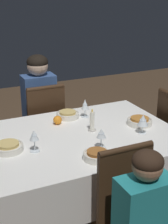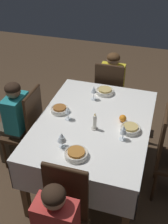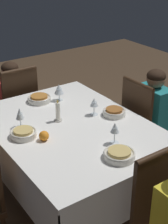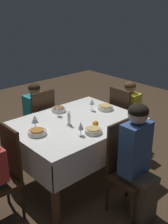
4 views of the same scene
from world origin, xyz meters
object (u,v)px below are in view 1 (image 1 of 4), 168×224
at_px(bowl_north, 68,115).
at_px(wine_glass_west, 34,136).
at_px(bowl_east, 140,121).
at_px(orange_fruit, 57,120).
at_px(candle_centerpiece, 92,122).
at_px(bowl_south, 97,155).
at_px(bowl_west, 8,147).
at_px(wine_glass_north, 85,105).
at_px(chair_north, 44,130).
at_px(person_adult_denim, 38,109).
at_px(dining_table, 80,147).
at_px(wine_glass_east, 143,121).
at_px(wine_glass_south, 101,134).

relative_size(bowl_north, wine_glass_west, 1.20).
height_order(bowl_east, orange_fruit, orange_fruit).
xyz_separation_m(candle_centerpiece, orange_fruit, (-0.19, 0.23, -0.03)).
bearing_deg(bowl_south, bowl_west, 144.01).
bearing_deg(wine_glass_north, chair_north, 117.08).
distance_m(bowl_north, wine_glass_west, 0.64).
height_order(person_adult_denim, bowl_north, person_adult_denim).
xyz_separation_m(person_adult_denim, bowl_east, (0.54, -0.91, 0.12)).
height_order(dining_table, wine_glass_north, wine_glass_north).
height_order(dining_table, wine_glass_east, wine_glass_east).
bearing_deg(bowl_west, bowl_east, 0.60).
relative_size(wine_glass_east, bowl_west, 0.73).
height_order(dining_table, bowl_east, bowl_east).
bearing_deg(candle_centerpiece, wine_glass_west, -163.54).
height_order(bowl_east, wine_glass_east, wine_glass_east).
distance_m(wine_glass_south, orange_fruit, 0.53).
bearing_deg(wine_glass_west, candle_centerpiece, 16.46).
distance_m(bowl_east, orange_fruit, 0.65).
bearing_deg(wine_glass_south, chair_north, 94.61).
height_order(bowl_west, orange_fruit, orange_fruit).
relative_size(chair_north, bowl_north, 5.28).
xyz_separation_m(person_adult_denim, orange_fruit, (-0.04, -0.63, 0.12)).
relative_size(bowl_east, wine_glass_south, 1.40).
bearing_deg(wine_glass_east, chair_north, 117.26).
bearing_deg(wine_glass_south, wine_glass_east, 12.22).
relative_size(bowl_east, orange_fruit, 2.83).
bearing_deg(bowl_north, wine_glass_west, -132.48).
height_order(chair_north, bowl_east, chair_north).
bearing_deg(bowl_east, wine_glass_east, -116.59).
bearing_deg(orange_fruit, dining_table, -73.85).
distance_m(wine_glass_east, bowl_south, 0.53).
distance_m(dining_table, orange_fruit, 0.30).
distance_m(wine_glass_west, bowl_south, 0.43).
xyz_separation_m(wine_glass_north, bowl_east, (0.32, -0.32, -0.08)).
bearing_deg(person_adult_denim, dining_table, 92.29).
bearing_deg(wine_glass_east, candle_centerpiece, 147.89).
relative_size(wine_glass_east, orange_fruit, 2.12).
bearing_deg(bowl_north, dining_table, -97.88).
bearing_deg(bowl_north, person_adult_denim, 98.97).
height_order(bowl_north, candle_centerpiece, candle_centerpiece).
xyz_separation_m(person_adult_denim, bowl_north, (0.09, -0.54, 0.12)).
bearing_deg(dining_table, bowl_east, -1.33).
distance_m(bowl_north, wine_glass_north, 0.16).
height_order(chair_north, orange_fruit, chair_north).
height_order(bowl_north, bowl_east, same).
bearing_deg(orange_fruit, bowl_east, -25.09).
distance_m(bowl_west, bowl_south, 0.60).
bearing_deg(dining_table, bowl_north, 82.12).
distance_m(wine_glass_south, candle_centerpiece, 0.29).
bearing_deg(dining_table, wine_glass_north, 59.16).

